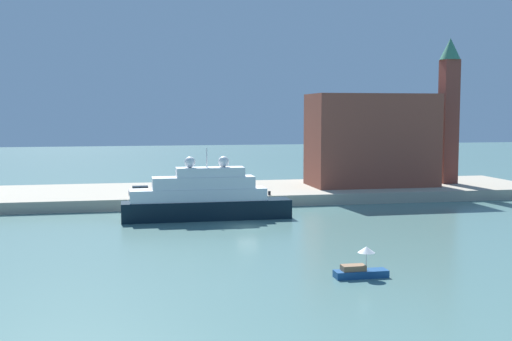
{
  "coord_description": "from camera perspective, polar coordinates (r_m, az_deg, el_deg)",
  "views": [
    {
      "loc": [
        -14.6,
        -78.74,
        14.41
      ],
      "look_at": [
        2.29,
        6.0,
        6.55
      ],
      "focal_mm": 45.29,
      "sensor_mm": 36.0,
      "label": 1
    }
  ],
  "objects": [
    {
      "name": "ground",
      "position": [
        81.37,
        -0.76,
        -5.01
      ],
      "size": [
        400.0,
        400.0,
        0.0
      ],
      "primitive_type": "plane",
      "color": "slate"
    },
    {
      "name": "mooring_bollard",
      "position": [
        98.79,
        1.19,
        -2.01
      ],
      "size": [
        0.43,
        0.43,
        0.63
      ],
      "primitive_type": "cylinder",
      "color": "black",
      "rests_on": "quay_dock"
    },
    {
      "name": "bell_tower",
      "position": [
        119.83,
        16.66,
        5.52
      ],
      "size": [
        3.64,
        3.64,
        25.63
      ],
      "color": "brown",
      "rests_on": "quay_dock"
    },
    {
      "name": "small_motorboat",
      "position": [
        57.66,
        9.22,
        -8.51
      ],
      "size": [
        4.72,
        1.53,
        2.71
      ],
      "color": "navy",
      "rests_on": "ground"
    },
    {
      "name": "person_figure",
      "position": [
        98.11,
        -8.04,
        -1.81
      ],
      "size": [
        0.36,
        0.36,
        1.75
      ],
      "color": "maroon",
      "rests_on": "quay_dock"
    },
    {
      "name": "harbor_building",
      "position": [
        113.14,
        10.16,
        2.68
      ],
      "size": [
        21.3,
        10.54,
        15.76
      ],
      "primitive_type": "cube",
      "color": "brown",
      "rests_on": "quay_dock"
    },
    {
      "name": "quay_dock",
      "position": [
        107.86,
        -3.41,
        -2.03
      ],
      "size": [
        110.0,
        22.54,
        1.71
      ],
      "primitive_type": "cube",
      "color": "#ADA38E",
      "rests_on": "ground"
    },
    {
      "name": "parked_car",
      "position": [
        101.22,
        -10.12,
        -1.78
      ],
      "size": [
        3.98,
        1.75,
        1.29
      ],
      "color": "silver",
      "rests_on": "quay_dock"
    },
    {
      "name": "large_yacht",
      "position": [
        86.91,
        -4.56,
        -2.46
      ],
      "size": [
        22.66,
        3.82,
        9.61
      ],
      "color": "black",
      "rests_on": "ground"
    }
  ]
}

